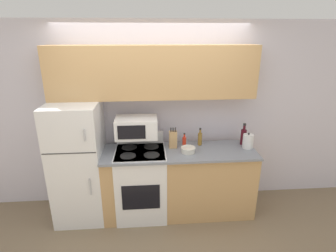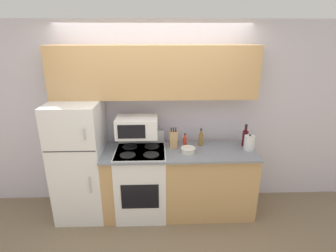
# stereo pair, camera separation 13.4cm
# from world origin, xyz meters

# --- Properties ---
(ground_plane) EXTENTS (12.00, 12.00, 0.00)m
(ground_plane) POSITION_xyz_m (0.00, 0.00, 0.00)
(ground_plane) COLOR #7F6B51
(wall_back) EXTENTS (8.00, 0.05, 2.55)m
(wall_back) POSITION_xyz_m (0.00, 0.70, 1.27)
(wall_back) COLOR silver
(wall_back) RESTS_ON ground_plane
(lower_cabinets) EXTENTS (1.99, 0.63, 0.93)m
(lower_cabinets) POSITION_xyz_m (0.31, 0.30, 0.47)
(lower_cabinets) COLOR tan
(lower_cabinets) RESTS_ON ground_plane
(refrigerator) EXTENTS (0.63, 0.69, 1.58)m
(refrigerator) POSITION_xyz_m (-0.99, 0.33, 0.79)
(refrigerator) COLOR white
(refrigerator) RESTS_ON ground_plane
(upper_cabinets) EXTENTS (2.62, 0.30, 0.66)m
(upper_cabinets) POSITION_xyz_m (0.00, 0.53, 1.91)
(upper_cabinets) COLOR tan
(upper_cabinets) RESTS_ON refrigerator
(stove) EXTENTS (0.65, 0.61, 1.10)m
(stove) POSITION_xyz_m (-0.19, 0.28, 0.49)
(stove) COLOR white
(stove) RESTS_ON ground_plane
(microwave) EXTENTS (0.53, 0.37, 0.25)m
(microwave) POSITION_xyz_m (-0.23, 0.39, 1.23)
(microwave) COLOR white
(microwave) RESTS_ON stove
(knife_block) EXTENTS (0.10, 0.09, 0.28)m
(knife_block) POSITION_xyz_m (0.24, 0.40, 1.05)
(knife_block) COLOR tan
(knife_block) RESTS_ON lower_cabinets
(bowl) EXTENTS (0.19, 0.19, 0.07)m
(bowl) POSITION_xyz_m (0.42, 0.22, 0.97)
(bowl) COLOR silver
(bowl) RESTS_ON lower_cabinets
(bottle_hot_sauce) EXTENTS (0.05, 0.05, 0.20)m
(bottle_hot_sauce) POSITION_xyz_m (0.39, 0.39, 1.01)
(bottle_hot_sauce) COLOR red
(bottle_hot_sauce) RESTS_ON lower_cabinets
(bottle_wine_red) EXTENTS (0.08, 0.08, 0.30)m
(bottle_wine_red) POSITION_xyz_m (1.21, 0.42, 1.05)
(bottle_wine_red) COLOR #470F19
(bottle_wine_red) RESTS_ON lower_cabinets
(bottle_vinegar) EXTENTS (0.06, 0.06, 0.24)m
(bottle_vinegar) POSITION_xyz_m (0.61, 0.45, 1.03)
(bottle_vinegar) COLOR olive
(bottle_vinegar) RESTS_ON lower_cabinets
(kettle) EXTENTS (0.14, 0.14, 0.21)m
(kettle) POSITION_xyz_m (1.23, 0.30, 1.03)
(kettle) COLOR white
(kettle) RESTS_ON lower_cabinets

